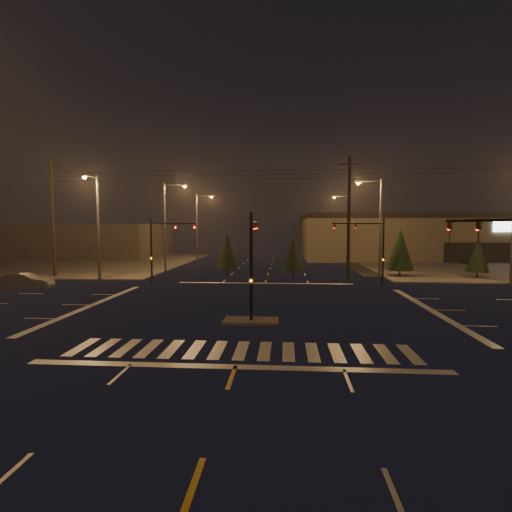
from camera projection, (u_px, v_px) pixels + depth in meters
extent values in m
plane|color=black|center=(256.00, 307.00, 25.86)|extent=(140.00, 140.00, 0.00)
cube|color=#44423D|center=(495.00, 265.00, 53.51)|extent=(36.00, 36.00, 0.12)
cube|color=#44423D|center=(65.00, 262.00, 57.87)|extent=(36.00, 36.00, 0.12)
cube|color=#44423D|center=(251.00, 321.00, 21.87)|extent=(3.00, 1.60, 0.15)
cube|color=beige|center=(241.00, 350.00, 16.91)|extent=(15.00, 2.60, 0.01)
cube|color=beige|center=(235.00, 367.00, 14.92)|extent=(16.00, 0.50, 0.01)
cube|color=beige|center=(265.00, 283.00, 36.80)|extent=(16.00, 0.50, 0.01)
cube|color=#665F49|center=(478.00, 236.00, 68.80)|extent=(60.00, 28.00, 7.00)
cube|color=black|center=(478.00, 217.00, 68.56)|extent=(60.20, 28.20, 0.80)
cube|color=#3A3633|center=(75.00, 240.00, 69.96)|extent=(30.00, 18.00, 5.60)
cylinder|color=black|center=(251.00, 268.00, 21.65)|extent=(0.18, 0.18, 6.00)
cylinder|color=black|center=(254.00, 222.00, 23.71)|extent=(0.12, 4.50, 0.12)
imported|color=#594707|center=(257.00, 223.00, 25.72)|extent=(0.16, 0.20, 1.00)
cube|color=#594707|center=(251.00, 281.00, 21.71)|extent=(0.25, 0.18, 0.35)
cylinder|color=black|center=(383.00, 252.00, 35.31)|extent=(0.18, 0.18, 6.00)
cylinder|color=black|center=(358.00, 223.00, 34.45)|extent=(4.74, 1.82, 0.12)
imported|color=#594707|center=(335.00, 224.00, 33.84)|extent=(0.24, 0.22, 1.00)
cube|color=#594707|center=(383.00, 260.00, 35.36)|extent=(0.25, 0.18, 0.35)
cylinder|color=black|center=(151.00, 251.00, 36.84)|extent=(0.18, 0.18, 6.00)
cylinder|color=black|center=(173.00, 224.00, 35.63)|extent=(4.74, 1.82, 0.12)
imported|color=#594707|center=(195.00, 224.00, 34.72)|extent=(0.24, 0.22, 1.00)
cube|color=#594707|center=(152.00, 258.00, 36.89)|extent=(0.25, 0.18, 0.35)
cylinder|color=black|center=(482.00, 220.00, 16.16)|extent=(1.48, 3.80, 0.12)
imported|color=#594707|center=(450.00, 222.00, 17.89)|extent=(0.22, 0.24, 1.00)
cylinder|color=#38383A|center=(165.00, 229.00, 44.22)|extent=(0.24, 0.24, 10.00)
cylinder|color=#38383A|center=(175.00, 185.00, 43.78)|extent=(2.40, 0.14, 0.14)
cube|color=#38383A|center=(185.00, 185.00, 43.70)|extent=(0.70, 0.30, 0.18)
sphere|color=orange|center=(185.00, 186.00, 43.71)|extent=(0.32, 0.32, 0.32)
cylinder|color=#38383A|center=(197.00, 228.00, 60.14)|extent=(0.24, 0.24, 10.00)
cylinder|color=#38383A|center=(204.00, 196.00, 59.69)|extent=(2.40, 0.14, 0.14)
cube|color=#38383A|center=(211.00, 196.00, 59.61)|extent=(0.70, 0.30, 0.18)
sphere|color=orange|center=(211.00, 197.00, 59.62)|extent=(0.32, 0.32, 0.32)
cylinder|color=#38383A|center=(380.00, 229.00, 40.56)|extent=(0.24, 0.24, 10.00)
cylinder|color=#38383A|center=(369.00, 181.00, 40.29)|extent=(2.40, 0.14, 0.14)
cube|color=#38383A|center=(358.00, 182.00, 40.37)|extent=(0.70, 0.30, 0.18)
sphere|color=orange|center=(358.00, 183.00, 40.38)|extent=(0.32, 0.32, 0.32)
cylinder|color=#38383A|center=(349.00, 228.00, 60.45)|extent=(0.24, 0.24, 10.00)
cylinder|color=#38383A|center=(342.00, 196.00, 60.18)|extent=(2.40, 0.14, 0.14)
cube|color=#38383A|center=(334.00, 196.00, 60.27)|extent=(0.70, 0.30, 0.18)
sphere|color=orange|center=(334.00, 197.00, 60.27)|extent=(0.32, 0.32, 0.32)
cylinder|color=#38383A|center=(98.00, 229.00, 38.08)|extent=(0.24, 0.24, 10.00)
cylinder|color=#38383A|center=(91.00, 177.00, 36.53)|extent=(0.14, 2.40, 0.14)
cube|color=#38383A|center=(85.00, 176.00, 35.44)|extent=(0.30, 0.70, 0.18)
sphere|color=orange|center=(85.00, 177.00, 35.45)|extent=(0.32, 0.32, 0.32)
cylinder|color=black|center=(53.00, 219.00, 40.93)|extent=(0.32, 0.32, 12.00)
cube|color=black|center=(51.00, 168.00, 40.55)|extent=(2.20, 0.12, 0.12)
cylinder|color=black|center=(349.00, 219.00, 38.75)|extent=(0.32, 0.32, 12.00)
cube|color=black|center=(350.00, 164.00, 38.36)|extent=(2.20, 0.12, 0.12)
cylinder|color=black|center=(400.00, 273.00, 41.60)|extent=(0.18, 0.18, 0.70)
cone|color=black|center=(400.00, 249.00, 41.42)|extent=(2.77, 2.77, 4.33)
cylinder|color=black|center=(477.00, 275.00, 40.05)|extent=(0.18, 0.18, 0.70)
cone|color=black|center=(478.00, 255.00, 39.90)|extent=(2.11, 2.11, 3.30)
cylinder|color=black|center=(227.00, 272.00, 43.05)|extent=(0.18, 0.18, 0.70)
cone|color=black|center=(227.00, 251.00, 42.89)|extent=(2.42, 2.42, 3.78)
cylinder|color=black|center=(293.00, 273.00, 41.54)|extent=(0.18, 0.18, 0.70)
cone|color=black|center=(293.00, 253.00, 41.38)|extent=(2.24, 2.24, 3.50)
imported|color=black|center=(472.00, 260.00, 54.18)|extent=(3.00, 4.67, 1.48)
imported|color=slate|center=(25.00, 282.00, 32.77)|extent=(4.52, 2.11, 1.43)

